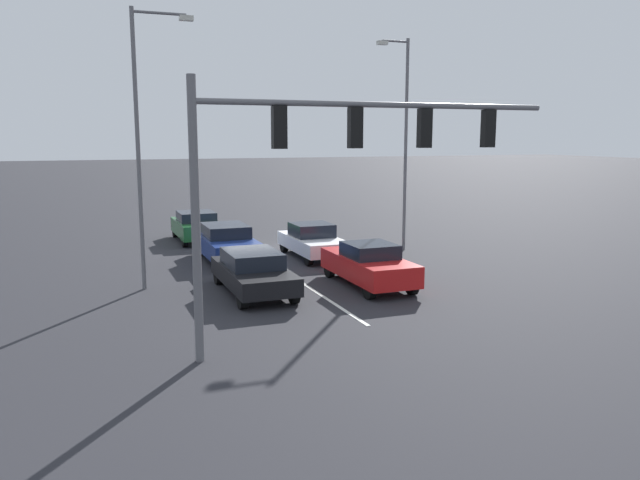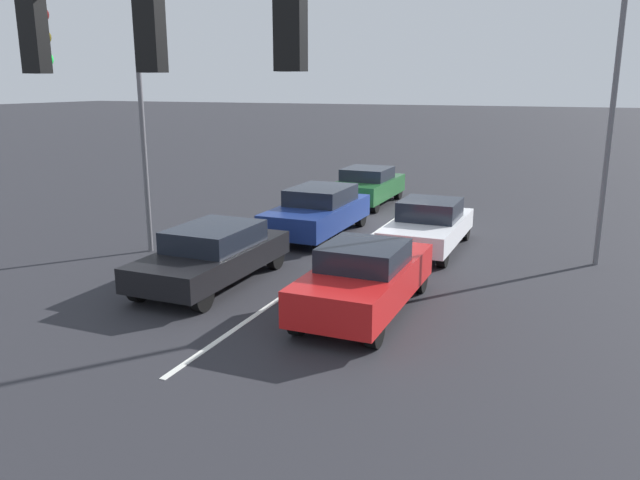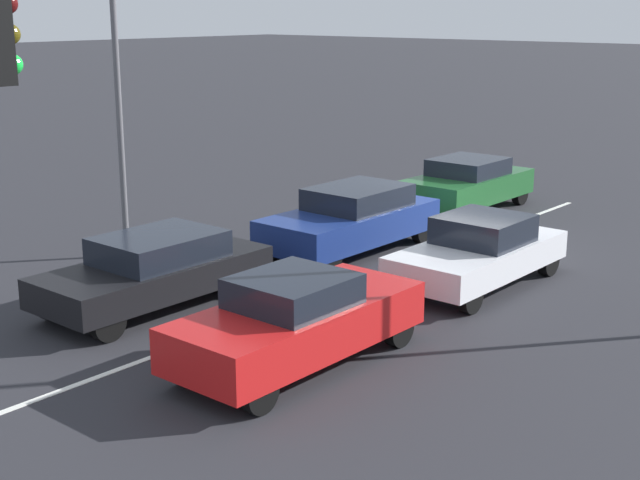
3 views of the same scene
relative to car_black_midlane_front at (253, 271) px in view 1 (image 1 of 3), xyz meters
The scene contains 10 objects.
ground_plane 7.91m from the car_black_midlane_front, 104.26° to the right, with size 240.00×240.00×0.00m, color #28282D.
lane_stripe_left_divider 4.96m from the car_black_midlane_front, 113.29° to the right, with size 0.12×18.25×0.01m, color silver.
car_black_midlane_front is the anchor object (origin of this frame).
car_red_leftlane_front 3.95m from the car_black_midlane_front, behind, with size 1.77×4.44×1.48m.
car_navy_midlane_second 5.48m from the car_black_midlane_front, 93.86° to the right, with size 1.91×4.59×1.49m.
car_white_leftlane_second 6.44m from the car_black_midlane_front, 127.89° to the right, with size 1.82×4.28×1.42m.
car_darkgreen_midlane_third 10.97m from the car_black_midlane_front, 90.58° to the right, with size 1.91×4.19×1.44m.
traffic_signal_gantry 6.87m from the car_black_midlane_front, 94.31° to the left, with size 9.17×0.37×6.32m.
street_lamp_right_shoulder 5.68m from the car_black_midlane_front, 30.81° to the right, with size 1.97×0.24×9.02m.
street_lamp_left_shoulder 10.75m from the car_black_midlane_front, 147.47° to the right, with size 1.52×0.24×9.17m.
Camera 1 is at (7.02, 26.81, 5.01)m, focal length 35.00 mm.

